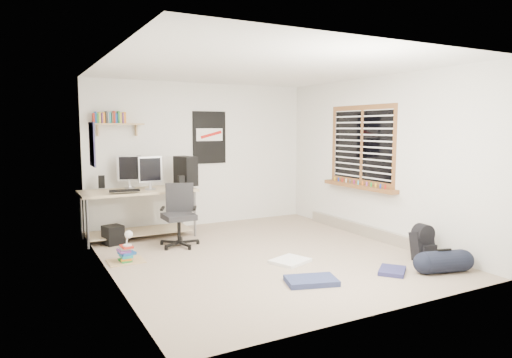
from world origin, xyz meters
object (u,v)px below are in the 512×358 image
duffel_bag (444,261)px  book_stack (126,250)px  desk (139,215)px  backpack (422,245)px  office_chair (179,213)px

duffel_bag → book_stack: (-3.26, 2.24, 0.01)m
desk → duffel_bag: desk is taller
duffel_bag → backpack: bearing=85.0°
office_chair → book_stack: office_chair is taller
desk → duffel_bag: size_ratio=3.32×
desk → backpack: 4.20m
office_chair → duffel_bag: 3.60m
office_chair → backpack: office_chair is taller
duffel_bag → office_chair: bearing=146.8°
backpack → duffel_bag: bearing=-104.3°
desk → duffel_bag: 4.44m
backpack → duffel_bag: duffel_bag is taller
desk → book_stack: bearing=-128.3°
desk → book_stack: (-0.47, -1.21, -0.21)m
desk → office_chair: size_ratio=1.90×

